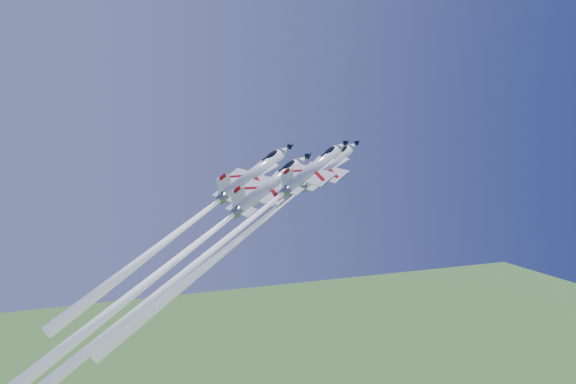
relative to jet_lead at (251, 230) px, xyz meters
name	(u,v)px	position (x,y,z in m)	size (l,w,h in m)	color
jet_lead	(251,230)	(0.00, 0.00, 0.00)	(36.74, 15.83, 33.97)	white
jet_left	(191,222)	(-7.04, 6.96, 0.44)	(34.63, 15.25, 30.83)	white
jet_right	(212,251)	(-7.91, -7.96, -1.00)	(40.05, 17.10, 38.00)	white
jet_slot	(180,257)	(-10.83, -2.58, -2.59)	(39.66, 17.19, 36.28)	white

